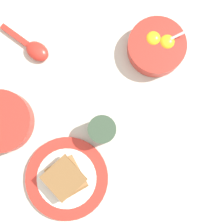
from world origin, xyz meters
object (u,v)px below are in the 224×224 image
Objects in this scene: egg_bowl at (157,47)px; congee_bowl at (1,121)px; toast_plate at (67,178)px; soup_spoon at (34,49)px; toast_sandwich at (65,178)px; drinking_cup at (104,129)px.

congee_bowl is at bearing -90.91° from egg_bowl.
soup_spoon reaches higher than toast_plate.
toast_plate is at bearing -11.72° from soup_spoon.
toast_plate is 1.40× the size of soup_spoon.
toast_sandwich is at bearing 23.24° from congee_bowl.
soup_spoon is (-0.16, -0.31, -0.01)m from egg_bowl.
toast_plate is at bearing -61.19° from egg_bowl.
toast_sandwich reaches higher than soup_spoon.
drinking_cup reaches higher than toast_plate.
soup_spoon is (-0.37, 0.08, 0.01)m from toast_plate.
congee_bowl is 2.05× the size of drinking_cup.
egg_bowl is 1.94× the size of drinking_cup.
toast_sandwich reaches higher than congee_bowl.
drinking_cup is at bearing 58.71° from congee_bowl.
toast_sandwich reaches higher than toast_plate.
drinking_cup is (0.15, 0.24, 0.02)m from congee_bowl.
egg_bowl is at bearing 63.25° from soup_spoon.
toast_plate is at bearing -34.21° from toast_sandwich.
congee_bowl is at bearing -157.60° from toast_plate.
soup_spoon is at bearing 168.28° from toast_plate.
drinking_cup is (-0.07, 0.15, 0.01)m from toast_sandwich.
egg_bowl reaches higher than soup_spoon.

